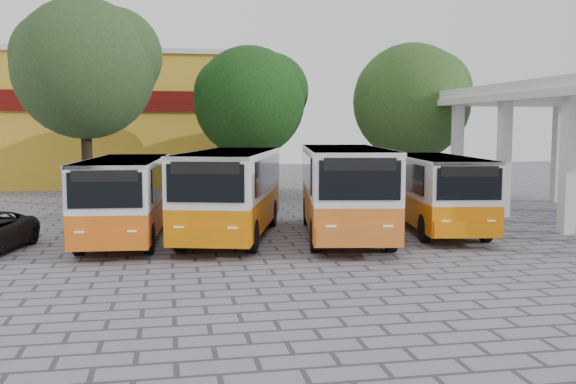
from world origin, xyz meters
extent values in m
plane|color=slate|center=(0.00, 0.00, 0.00)|extent=(90.00, 90.00, 0.00)
cube|color=silver|center=(7.85, 10.50, 2.50)|extent=(0.45, 0.45, 5.00)
cube|color=silver|center=(13.15, 10.50, 2.50)|extent=(0.45, 0.45, 5.00)
cube|color=gold|center=(-11.00, 26.00, 4.00)|extent=(20.00, 10.00, 8.00)
cube|color=#590C0A|center=(-11.00, 20.90, 5.20)|extent=(20.00, 0.20, 1.20)
cube|color=silver|center=(-11.00, 26.00, 8.15)|extent=(20.40, 10.40, 0.30)
cube|color=#E05E0E|center=(-7.06, 3.24, 0.83)|extent=(2.79, 7.48, 0.96)
cube|color=white|center=(-7.06, 3.24, 1.98)|extent=(2.79, 7.48, 1.35)
cube|color=white|center=(-7.06, 3.24, 2.60)|extent=(2.83, 7.48, 0.11)
cube|color=black|center=(-8.18, 3.24, 2.00)|extent=(0.54, 6.03, 0.96)
cube|color=black|center=(-5.94, 3.24, 2.00)|extent=(0.54, 6.03, 0.96)
cube|color=black|center=(-7.06, -0.44, 2.00)|extent=(1.97, 0.21, 0.96)
cube|color=black|center=(-7.06, -0.44, 2.38)|extent=(1.74, 0.20, 0.31)
cylinder|color=black|center=(-8.05, 0.86, 0.46)|extent=(0.26, 0.92, 0.92)
cylinder|color=black|center=(-6.07, 0.86, 0.46)|extent=(0.26, 0.92, 0.92)
cylinder|color=black|center=(-8.05, 5.62, 0.46)|extent=(0.26, 0.92, 0.92)
cylinder|color=black|center=(-6.07, 5.62, 0.46)|extent=(0.26, 0.92, 0.92)
cube|color=orange|center=(-3.64, 3.17, 0.90)|extent=(4.43, 8.29, 1.04)
cube|color=white|center=(-3.64, 3.17, 2.15)|extent=(4.43, 8.29, 1.46)
cube|color=white|center=(-3.64, 3.17, 2.82)|extent=(4.47, 8.30, 0.12)
cube|color=black|center=(-4.85, 3.17, 2.16)|extent=(1.81, 6.32, 1.04)
cube|color=black|center=(-2.43, 3.17, 2.16)|extent=(1.81, 6.32, 1.04)
cube|color=black|center=(-3.64, -0.82, 2.16)|extent=(2.07, 0.62, 1.04)
cube|color=black|center=(-3.64, -0.82, 2.58)|extent=(1.83, 0.56, 0.34)
cylinder|color=black|center=(-4.71, 0.59, 0.50)|extent=(0.28, 0.99, 0.99)
cylinder|color=black|center=(-2.57, 0.59, 0.50)|extent=(0.28, 0.99, 0.99)
cylinder|color=black|center=(-4.71, 5.75, 0.50)|extent=(0.28, 0.99, 0.99)
cylinder|color=black|center=(-2.57, 5.75, 0.50)|extent=(0.28, 0.99, 0.99)
cube|color=orange|center=(0.09, 2.62, 0.93)|extent=(3.85, 8.54, 1.08)
cube|color=white|center=(0.09, 2.62, 2.23)|extent=(3.85, 8.54, 1.51)
cube|color=white|center=(0.09, 2.62, 2.92)|extent=(3.90, 8.55, 0.12)
cube|color=black|center=(-1.16, 2.62, 2.25)|extent=(1.21, 6.71, 1.08)
cube|color=black|center=(1.35, 2.62, 2.25)|extent=(1.21, 6.71, 1.08)
cube|color=black|center=(0.09, -1.52, 2.25)|extent=(2.19, 0.43, 1.08)
cube|color=black|center=(0.09, -1.52, 2.68)|extent=(1.94, 0.39, 0.35)
cylinder|color=black|center=(-1.02, -0.05, 0.51)|extent=(0.29, 1.03, 1.03)
cylinder|color=black|center=(1.21, -0.05, 0.51)|extent=(0.29, 1.03, 1.03)
cylinder|color=black|center=(-1.02, 5.30, 0.51)|extent=(0.29, 1.03, 1.03)
cylinder|color=black|center=(1.21, 5.30, 0.51)|extent=(0.29, 1.03, 1.03)
cube|color=orange|center=(3.65, 3.27, 0.82)|extent=(3.24, 7.52, 0.96)
cube|color=white|center=(3.65, 3.27, 1.97)|extent=(3.24, 7.52, 1.34)
cube|color=white|center=(3.65, 3.27, 2.58)|extent=(3.29, 7.53, 0.11)
cube|color=black|center=(2.54, 3.27, 1.98)|extent=(0.94, 5.95, 0.96)
cube|color=black|center=(4.77, 3.27, 1.98)|extent=(0.94, 5.95, 0.96)
cube|color=black|center=(3.65, -0.39, 1.98)|extent=(1.94, 0.34, 0.96)
cube|color=black|center=(3.65, -0.39, 2.37)|extent=(1.72, 0.32, 0.31)
cylinder|color=black|center=(2.67, 0.90, 0.46)|extent=(0.25, 0.91, 0.91)
cylinder|color=black|center=(4.64, 0.90, 0.46)|extent=(0.25, 0.91, 0.91)
cylinder|color=black|center=(2.67, 5.63, 0.46)|extent=(0.25, 0.91, 0.91)
cylinder|color=black|center=(4.64, 5.63, 0.46)|extent=(0.25, 0.91, 0.91)
cylinder|color=black|center=(-9.41, 13.21, 2.28)|extent=(0.50, 0.50, 4.56)
sphere|color=#213B17|center=(-9.41, 13.21, 6.36)|extent=(6.48, 6.48, 6.48)
sphere|color=#213B17|center=(-8.12, 13.51, 7.00)|extent=(4.54, 4.54, 4.54)
sphere|color=#213B17|center=(-10.55, 13.01, 6.84)|extent=(4.21, 4.21, 4.21)
cylinder|color=#452C1B|center=(-1.51, 15.09, 1.84)|extent=(0.44, 0.44, 3.67)
sphere|color=black|center=(-1.51, 15.09, 4.99)|extent=(5.70, 5.70, 5.70)
sphere|color=black|center=(-0.37, 15.39, 5.56)|extent=(3.99, 3.99, 3.99)
sphere|color=black|center=(-2.51, 14.89, 5.42)|extent=(3.71, 3.71, 3.71)
cylinder|color=#4A3016|center=(6.98, 14.26, 1.87)|extent=(0.39, 0.39, 3.75)
sphere|color=#214214|center=(6.98, 14.26, 5.00)|extent=(6.14, 6.14, 6.14)
sphere|color=#214214|center=(8.21, 14.56, 5.61)|extent=(4.30, 4.30, 4.30)
sphere|color=#214214|center=(5.91, 14.06, 5.46)|extent=(3.99, 3.99, 3.99)
camera|label=1|loc=(-5.69, -18.00, 3.67)|focal=40.00mm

